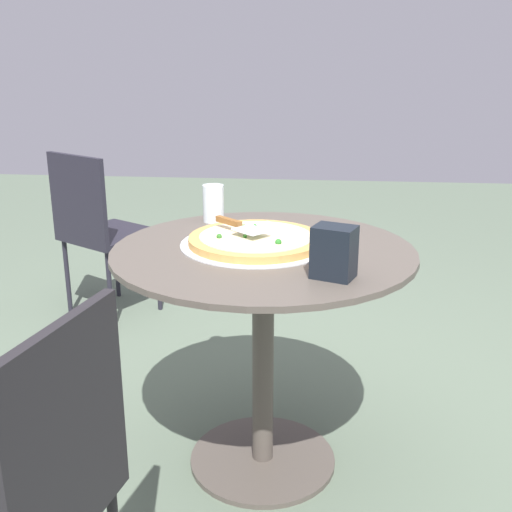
% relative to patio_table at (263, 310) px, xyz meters
% --- Properties ---
extents(ground_plane, '(10.00, 10.00, 0.00)m').
position_rel_patio_table_xyz_m(ground_plane, '(0.00, 0.00, -0.56)').
color(ground_plane, '#586755').
extents(patio_table, '(0.92, 0.92, 0.76)m').
position_rel_patio_table_xyz_m(patio_table, '(0.00, 0.00, 0.00)').
color(patio_table, '#504840').
rests_on(patio_table, ground).
extents(pizza_on_tray, '(0.47, 0.47, 0.05)m').
position_rel_patio_table_xyz_m(pizza_on_tray, '(-0.04, -0.03, 0.22)').
color(pizza_on_tray, silver).
rests_on(pizza_on_tray, patio_table).
extents(pizza_server, '(0.18, 0.19, 0.02)m').
position_rel_patio_table_xyz_m(pizza_server, '(-0.06, -0.08, 0.25)').
color(pizza_server, silver).
rests_on(pizza_server, pizza_on_tray).
extents(drinking_cup, '(0.07, 0.07, 0.13)m').
position_rel_patio_table_xyz_m(drinking_cup, '(-0.30, -0.20, 0.27)').
color(drinking_cup, silver).
rests_on(drinking_cup, patio_table).
extents(napkin_dispenser, '(0.11, 0.13, 0.14)m').
position_rel_patio_table_xyz_m(napkin_dispenser, '(0.24, 0.21, 0.27)').
color(napkin_dispenser, black).
rests_on(napkin_dispenser, patio_table).
extents(patio_chair_near, '(0.44, 0.44, 0.87)m').
position_rel_patio_table_xyz_m(patio_chair_near, '(0.84, -0.39, -0.04)').
color(patio_chair_near, black).
rests_on(patio_chair_near, ground).
extents(patio_chair_far, '(0.54, 0.54, 0.86)m').
position_rel_patio_table_xyz_m(patio_chair_far, '(-1.15, -0.94, -0.06)').
color(patio_chair_far, black).
rests_on(patio_chair_far, ground).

